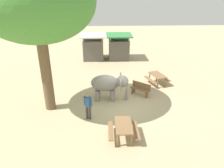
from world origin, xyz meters
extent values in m
plane|color=tan|center=(0.00, 0.00, 0.00)|extent=(60.00, 60.00, 0.00)
cylinder|color=gray|center=(-0.45, 0.95, 0.36)|extent=(0.32, 0.32, 0.73)
cylinder|color=gray|center=(-0.49, 0.44, 0.36)|extent=(0.32, 0.32, 0.73)
cylinder|color=gray|center=(-1.45, 1.03, 0.36)|extent=(0.32, 0.32, 0.73)
cylinder|color=gray|center=(-1.49, 0.52, 0.36)|extent=(0.32, 0.32, 0.73)
ellipsoid|color=gray|center=(-0.97, 0.74, 1.17)|extent=(1.89, 1.07, 1.09)
sphere|color=gray|center=(0.15, 0.65, 1.30)|extent=(0.78, 0.78, 0.78)
cone|color=gray|center=(0.44, 0.62, 0.61)|extent=(0.24, 0.24, 1.22)
cube|color=gray|center=(0.08, 1.17, 1.30)|extent=(0.15, 0.64, 0.58)
cube|color=gray|center=(0.00, 0.14, 1.30)|extent=(0.15, 0.64, 0.58)
cylinder|color=#3F3833|center=(-2.01, -1.50, 0.41)|extent=(0.14, 0.14, 0.82)
cylinder|color=#3F3833|center=(-1.84, -1.57, 0.41)|extent=(0.14, 0.14, 0.82)
cylinder|color=#33598C|center=(-1.93, -1.54, 1.11)|extent=(0.32, 0.32, 0.58)
sphere|color=tan|center=(-1.93, -1.54, 1.51)|extent=(0.22, 0.22, 0.22)
cylinder|color=#33598C|center=(-2.12, -1.46, 1.12)|extent=(0.09, 0.09, 0.55)
cylinder|color=#33598C|center=(-1.73, -1.62, 1.12)|extent=(0.09, 0.09, 0.55)
cylinder|color=brown|center=(-4.33, -0.25, 2.26)|extent=(0.61, 0.61, 4.53)
ellipsoid|color=#478C38|center=(-4.33, -0.25, 6.16)|extent=(6.01, 5.51, 4.26)
cube|color=brown|center=(1.43, 1.19, 0.45)|extent=(1.33, 1.20, 0.06)
cube|color=brown|center=(1.54, 1.32, 0.68)|extent=(1.12, 0.94, 0.40)
cube|color=brown|center=(1.83, 0.85, 0.21)|extent=(0.29, 0.33, 0.42)
cube|color=brown|center=(1.02, 1.52, 0.21)|extent=(0.29, 0.33, 0.42)
cube|color=olive|center=(-0.12, -3.27, 0.75)|extent=(0.81, 1.50, 0.06)
cylinder|color=olive|center=(-0.44, -2.67, 0.36)|extent=(0.10, 0.10, 0.72)
cylinder|color=olive|center=(0.20, -2.68, 0.36)|extent=(0.10, 0.10, 0.72)
cylinder|color=olive|center=(-0.45, -3.87, 0.36)|extent=(0.10, 0.10, 0.72)
cylinder|color=olive|center=(0.19, -3.88, 0.36)|extent=(0.10, 0.10, 0.72)
cube|color=olive|center=(-0.74, -3.27, 0.44)|extent=(0.25, 1.50, 0.05)
cube|color=olive|center=(0.50, -3.28, 0.44)|extent=(0.25, 1.50, 0.05)
cube|color=olive|center=(3.05, 2.97, 0.75)|extent=(1.22, 1.67, 0.06)
cylinder|color=olive|center=(3.53, 2.50, 0.36)|extent=(0.10, 0.10, 0.72)
cylinder|color=olive|center=(2.92, 2.31, 0.36)|extent=(0.10, 0.10, 0.72)
cylinder|color=olive|center=(3.17, 3.64, 0.36)|extent=(0.10, 0.10, 0.72)
cylinder|color=olive|center=(2.56, 3.45, 0.36)|extent=(0.10, 0.10, 0.72)
cube|color=olive|center=(3.64, 3.16, 0.44)|extent=(0.68, 1.50, 0.05)
cube|color=olive|center=(2.45, 2.79, 0.44)|extent=(0.68, 1.50, 0.05)
cube|color=#59514C|center=(-2.04, 9.37, 1.00)|extent=(2.00, 1.80, 2.00)
cube|color=silver|center=(-2.04, 9.37, 2.46)|extent=(2.50, 2.50, 0.12)
cylinder|color=gray|center=(-1.14, 10.18, 1.20)|extent=(0.10, 0.10, 2.40)
cylinder|color=gray|center=(-1.14, 8.56, 1.20)|extent=(0.10, 0.10, 2.40)
cylinder|color=gray|center=(-2.94, 10.18, 1.20)|extent=(0.10, 0.10, 2.40)
cylinder|color=gray|center=(-2.94, 8.56, 1.20)|extent=(0.10, 0.10, 2.40)
cube|color=#59514C|center=(0.56, 9.37, 1.00)|extent=(2.00, 1.80, 2.00)
cube|color=#388C47|center=(0.56, 9.37, 2.46)|extent=(2.50, 2.50, 0.12)
cylinder|color=gray|center=(1.46, 10.18, 1.20)|extent=(0.10, 0.10, 2.40)
cylinder|color=gray|center=(1.46, 8.56, 1.20)|extent=(0.10, 0.10, 2.40)
cylinder|color=gray|center=(-0.34, 10.18, 1.20)|extent=(0.10, 0.10, 2.40)
cylinder|color=gray|center=(-0.34, 8.56, 1.20)|extent=(0.10, 0.10, 2.40)
camera|label=1|loc=(-1.03, -11.57, 6.77)|focal=33.67mm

